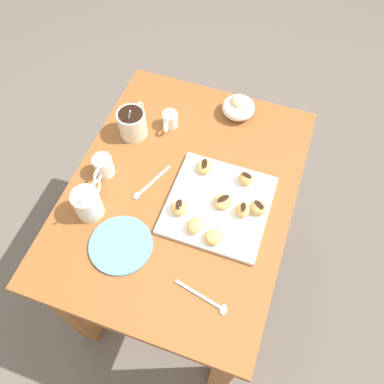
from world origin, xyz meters
name	(u,v)px	position (x,y,z in m)	size (l,w,h in m)	color
ground_plane	(185,271)	(0.00, 0.00, 0.00)	(8.00, 8.00, 0.00)	#665B51
dining_table	(182,214)	(0.00, 0.00, 0.58)	(0.90, 0.69, 0.74)	#935628
pastry_plate_square	(218,205)	(-0.02, -0.12, 0.75)	(0.30, 0.30, 0.02)	white
coffee_mug_cream_left	(88,203)	(-0.16, 0.23, 0.79)	(0.12, 0.08, 0.15)	silver
coffee_mug_cream_right	(132,122)	(0.16, 0.23, 0.79)	(0.13, 0.09, 0.14)	silver
cream_pitcher_white	(103,166)	(-0.02, 0.25, 0.78)	(0.10, 0.06, 0.07)	white
ice_cream_bowl	(239,107)	(0.36, -0.08, 0.78)	(0.11, 0.11, 0.08)	white
chocolate_sauce_pitcher	(170,119)	(0.23, 0.13, 0.77)	(0.09, 0.05, 0.06)	white
saucer_sky_left	(121,245)	(-0.23, 0.10, 0.75)	(0.18, 0.18, 0.01)	#66A8DB
loose_spoon_near_saucer	(148,186)	(-0.02, 0.10, 0.75)	(0.15, 0.07, 0.01)	silver
loose_spoon_by_plate	(208,300)	(-0.30, -0.18, 0.75)	(0.05, 0.16, 0.01)	silver
beignet_0	(259,207)	(0.00, -0.24, 0.78)	(0.05, 0.04, 0.03)	#E5B260
chocolate_drizzle_0	(260,203)	(0.00, -0.24, 0.79)	(0.04, 0.02, 0.01)	black
beignet_1	(195,225)	(-0.12, -0.08, 0.78)	(0.06, 0.04, 0.03)	#E5B260
beignet_2	(223,201)	(-0.01, -0.14, 0.77)	(0.06, 0.05, 0.03)	#E5B260
chocolate_drizzle_2	(223,198)	(-0.01, -0.14, 0.79)	(0.04, 0.02, 0.01)	black
beignet_3	(243,210)	(-0.02, -0.20, 0.78)	(0.05, 0.04, 0.04)	#E5B260
chocolate_drizzle_3	(244,207)	(-0.02, -0.20, 0.80)	(0.03, 0.01, 0.01)	black
beignet_4	(214,237)	(-0.13, -0.15, 0.77)	(0.05, 0.05, 0.03)	#E5B260
beignet_5	(246,179)	(0.09, -0.18, 0.78)	(0.05, 0.04, 0.04)	#E5B260
chocolate_drizzle_5	(247,175)	(0.09, -0.18, 0.80)	(0.03, 0.01, 0.01)	black
beignet_6	(205,167)	(0.09, -0.05, 0.77)	(0.05, 0.05, 0.03)	#E5B260
chocolate_drizzle_6	(205,163)	(0.09, -0.05, 0.79)	(0.04, 0.02, 0.01)	black
beignet_7	(179,208)	(-0.08, -0.02, 0.78)	(0.05, 0.05, 0.04)	#E5B260
chocolate_drizzle_7	(179,204)	(-0.08, -0.02, 0.80)	(0.03, 0.02, 0.01)	black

